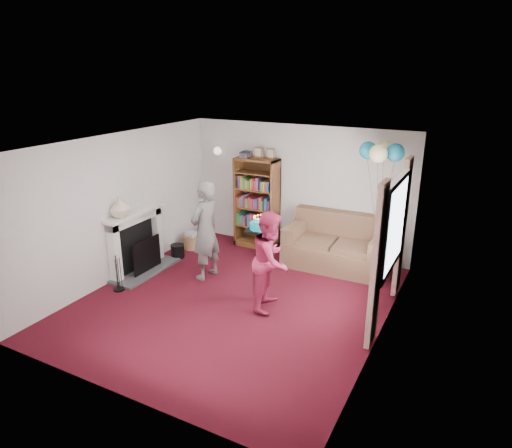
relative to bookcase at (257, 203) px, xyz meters
The scene contains 16 objects.
ground 2.59m from the bookcase, 70.96° to the right, with size 5.00×5.00×0.00m, color #35070F.
wall_back 0.89m from the bookcase, 14.77° to the left, with size 4.50×0.02×2.50m, color silver.
wall_left 2.75m from the bookcase, 122.51° to the right, with size 0.02×5.00×2.50m, color silver.
wall_right 3.84m from the bookcase, 36.99° to the right, with size 0.02×5.00×2.50m, color silver.
ceiling 2.92m from the bookcase, 70.96° to the right, with size 4.50×5.00×0.01m, color white.
fireplace 2.50m from the bookcase, 121.53° to the right, with size 0.55×1.80×1.12m.
window_bay 3.46m from the bookcase, 29.55° to the right, with size 0.14×2.02×2.20m.
wall_sconce 1.37m from the bookcase, behind, with size 0.16×0.23×0.16m.
bookcase is the anchor object (origin of this frame).
sofa 1.87m from the bookcase, ahead, with size 1.83×0.97×0.97m.
wicker_basket 1.54m from the bookcase, 145.20° to the right, with size 0.36×0.36×0.33m.
person_striped 1.76m from the bookcase, 93.12° to the right, with size 0.63×0.41×1.73m, color black.
person_magenta 2.58m from the bookcase, 58.08° to the right, with size 0.75×0.58×1.54m, color #AC2247.
birthday_cake 2.18m from the bookcase, 61.63° to the right, with size 0.39×0.39×0.22m.
balloons 2.83m from the bookcase, ahead, with size 0.73×0.73×1.68m.
mantel_vase 2.82m from the bookcase, 118.42° to the right, with size 0.34×0.34×0.35m, color beige.
Camera 1 is at (3.27, -5.56, 3.53)m, focal length 32.00 mm.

